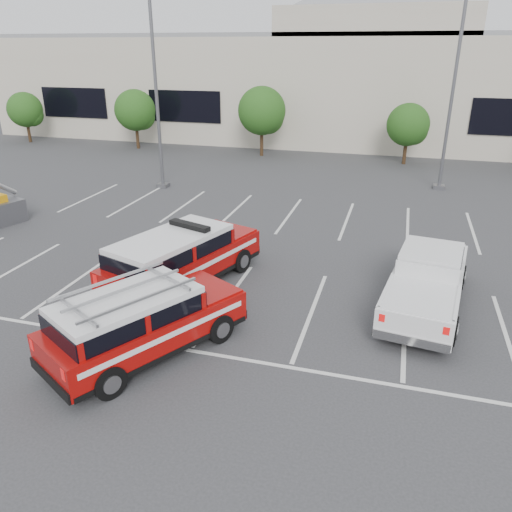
{
  "coord_description": "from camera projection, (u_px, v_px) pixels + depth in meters",
  "views": [
    {
      "loc": [
        4.77,
        -13.01,
        7.38
      ],
      "look_at": [
        0.58,
        1.39,
        1.05
      ],
      "focal_mm": 35.0,
      "sensor_mm": 36.0,
      "label": 1
    }
  ],
  "objects": [
    {
      "name": "stall_markings",
      "position": [
        264.0,
        249.0,
        19.59
      ],
      "size": [
        23.0,
        15.0,
        0.01
      ],
      "primitive_type": "cube",
      "color": "silver",
      "rests_on": "ground"
    },
    {
      "name": "ladder_suv",
      "position": [
        143.0,
        326.0,
        12.67
      ],
      "size": [
        4.25,
        5.47,
        2.02
      ],
      "rotation": [
        0.0,
        0.0,
        -0.51
      ],
      "color": "#900807",
      "rests_on": "ground"
    },
    {
      "name": "tree_mid_right",
      "position": [
        409.0,
        126.0,
        32.83
      ],
      "size": [
        2.77,
        2.77,
        3.99
      ],
      "color": "#3F2B19",
      "rests_on": "ground"
    },
    {
      "name": "tree_left",
      "position": [
        136.0,
        112.0,
        37.87
      ],
      "size": [
        3.07,
        3.07,
        4.42
      ],
      "color": "#3F2B19",
      "rests_on": "ground"
    },
    {
      "name": "tree_far_left",
      "position": [
        27.0,
        111.0,
        40.55
      ],
      "size": [
        2.77,
        2.77,
        3.99
      ],
      "color": "#3F2B19",
      "rests_on": "ground"
    },
    {
      "name": "tree_mid_left",
      "position": [
        263.0,
        113.0,
        35.19
      ],
      "size": [
        3.37,
        3.37,
        4.85
      ],
      "color": "#3F2B19",
      "rests_on": "ground"
    },
    {
      "name": "light_pole_left",
      "position": [
        156.0,
        91.0,
        26.27
      ],
      "size": [
        0.9,
        0.6,
        10.24
      ],
      "color": "#59595E",
      "rests_on": "ground"
    },
    {
      "name": "fire_chief_suv",
      "position": [
        181.0,
        262.0,
        16.39
      ],
      "size": [
        3.84,
        6.16,
        2.04
      ],
      "rotation": [
        0.0,
        0.0,
        -0.32
      ],
      "color": "#900807",
      "rests_on": "ground"
    },
    {
      "name": "light_pole_mid",
      "position": [
        453.0,
        92.0,
        25.94
      ],
      "size": [
        0.9,
        0.6,
        10.24
      ],
      "color": "#59595E",
      "rests_on": "ground"
    },
    {
      "name": "white_pickup",
      "position": [
        426.0,
        286.0,
        15.03
      ],
      "size": [
        2.72,
        5.89,
        1.74
      ],
      "rotation": [
        0.0,
        0.0,
        -0.14
      ],
      "color": "silver",
      "rests_on": "ground"
    },
    {
      "name": "convention_building",
      "position": [
        353.0,
        80.0,
        41.92
      ],
      "size": [
        60.0,
        16.99,
        13.2
      ],
      "color": "beige",
      "rests_on": "ground"
    },
    {
      "name": "ground",
      "position": [
        226.0,
        301.0,
        15.61
      ],
      "size": [
        120.0,
        120.0,
        0.0
      ],
      "primitive_type": "plane",
      "color": "#323234",
      "rests_on": "ground"
    }
  ]
}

